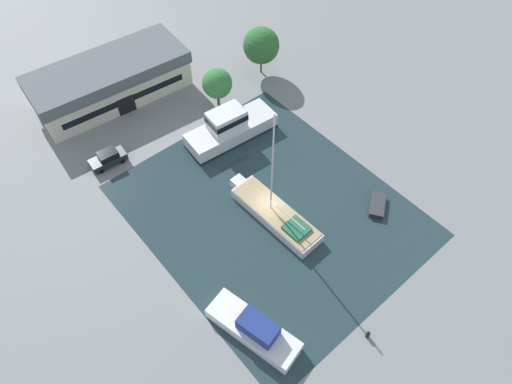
{
  "coord_description": "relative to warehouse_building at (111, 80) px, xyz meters",
  "views": [
    {
      "loc": [
        -19.7,
        -20.79,
        40.41
      ],
      "look_at": [
        0.0,
        2.25,
        1.0
      ],
      "focal_mm": 32.0,
      "sensor_mm": 36.0,
      "label": 1
    }
  ],
  "objects": [
    {
      "name": "parked_car",
      "position": [
        -6.52,
        -10.07,
        -1.72
      ],
      "size": [
        4.35,
        2.15,
        1.78
      ],
      "rotation": [
        0.0,
        0.0,
        1.49
      ],
      "color": "#1E2328",
      "rests_on": "ground"
    },
    {
      "name": "cabin_boat",
      "position": [
        -6.83,
        -36.65,
        -1.57
      ],
      "size": [
        4.73,
        9.26,
        2.83
      ],
      "rotation": [
        0.0,
        0.0,
        0.23
      ],
      "color": "white",
      "rests_on": "water_canal"
    },
    {
      "name": "quay_tree_by_water",
      "position": [
        18.15,
        -8.76,
        1.68
      ],
      "size": [
        4.87,
        4.87,
        6.72
      ],
      "color": "brown",
      "rests_on": "ground"
    },
    {
      "name": "water_canal",
      "position": [
        3.26,
        -27.34,
        -2.6
      ],
      "size": [
        25.13,
        29.99,
        0.01
      ],
      "primitive_type": "cube",
      "color": "#23383D",
      "rests_on": "ground"
    },
    {
      "name": "sailboat_moored",
      "position": [
        3.04,
        -28.41,
        -1.89
      ],
      "size": [
        3.58,
        12.13,
        14.46
      ],
      "rotation": [
        0.0,
        0.0,
        0.04
      ],
      "color": "silver",
      "rests_on": "water_canal"
    },
    {
      "name": "motor_cruiser",
      "position": [
        6.99,
        -15.86,
        -1.07
      ],
      "size": [
        11.7,
        4.9,
        4.21
      ],
      "rotation": [
        0.0,
        0.0,
        1.49
      ],
      "color": "silver",
      "rests_on": "water_canal"
    },
    {
      "name": "quay_tree_near_building",
      "position": [
        9.35,
        -10.51,
        1.06
      ],
      "size": [
        3.8,
        3.8,
        5.57
      ],
      "color": "brown",
      "rests_on": "ground"
    },
    {
      "name": "small_dinghy",
      "position": [
        12.45,
        -34.63,
        -2.28
      ],
      "size": [
        3.52,
        3.09,
        0.63
      ],
      "rotation": [
        0.0,
        0.0,
        2.17
      ],
      "color": "#23282D",
      "rests_on": "water_canal"
    },
    {
      "name": "ground_plane",
      "position": [
        3.26,
        -27.34,
        -2.6
      ],
      "size": [
        440.0,
        440.0,
        0.0
      ],
      "primitive_type": "plane",
      "color": "gray"
    },
    {
      "name": "warehouse_building",
      "position": [
        0.0,
        0.0,
        0.0
      ],
      "size": [
        20.55,
        9.69,
        5.13
      ],
      "rotation": [
        0.0,
        0.0,
        -0.08
      ],
      "color": "beige",
      "rests_on": "ground"
    },
    {
      "name": "mooring_bollard",
      "position": [
        0.7,
        -43.45,
        -2.14
      ],
      "size": [
        0.39,
        0.39,
        0.87
      ],
      "color": "black",
      "rests_on": "ground"
    }
  ]
}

